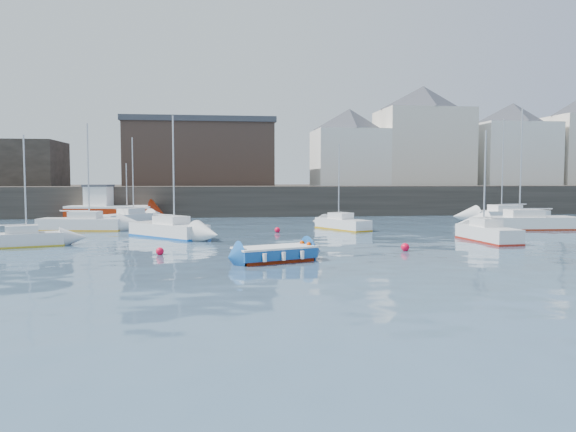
{
  "coord_description": "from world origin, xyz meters",
  "views": [
    {
      "loc": [
        -4.49,
        -21.96,
        3.82
      ],
      "look_at": [
        0.0,
        12.0,
        1.5
      ],
      "focal_mm": 35.0,
      "sensor_mm": 36.0,
      "label": 1
    }
  ],
  "objects": [
    {
      "name": "water",
      "position": [
        0.0,
        0.0,
        0.0
      ],
      "size": [
        220.0,
        220.0,
        0.0
      ],
      "primitive_type": "plane",
      "color": "#2D4760",
      "rests_on": "ground"
    },
    {
      "name": "bldg_east_b",
      "position": [
        31.0,
        41.5,
        7.87
      ],
      "size": [
        11.88,
        11.88,
        9.95
      ],
      "color": "white",
      "rests_on": "land_strip"
    },
    {
      "name": "buoy_near",
      "position": [
        -7.19,
        6.38,
        0.0
      ],
      "size": [
        0.4,
        0.4,
        0.4
      ],
      "primitive_type": "sphere",
      "color": "red",
      "rests_on": "ground"
    },
    {
      "name": "sailboat_f",
      "position": [
        4.97,
        18.69,
        0.45
      ],
      "size": [
        3.55,
        5.08,
        6.36
      ],
      "color": "silver",
      "rests_on": "ground"
    },
    {
      "name": "warehouse",
      "position": [
        -6.0,
        43.0,
        6.62
      ],
      "size": [
        16.4,
        10.4,
        7.6
      ],
      "color": "#3D2D26",
      "rests_on": "land_strip"
    },
    {
      "name": "buoy_far",
      "position": [
        -0.09,
        17.07,
        0.0
      ],
      "size": [
        0.39,
        0.39,
        0.39
      ],
      "primitive_type": "sphere",
      "color": "red",
      "rests_on": "ground"
    },
    {
      "name": "sailboat_h",
      "position": [
        -11.58,
        26.34,
        0.47
      ],
      "size": [
        4.85,
        5.55,
        7.23
      ],
      "color": "silver",
      "rests_on": "ground"
    },
    {
      "name": "blue_dinghy",
      "position": [
        -1.76,
        3.31,
        0.4
      ],
      "size": [
        4.06,
        2.82,
        0.71
      ],
      "color": "maroon",
      "rests_on": "ground"
    },
    {
      "name": "sailboat_b",
      "position": [
        -7.4,
        14.77,
        0.51
      ],
      "size": [
        5.49,
        5.76,
        7.76
      ],
      "color": "silver",
      "rests_on": "ground"
    },
    {
      "name": "fishing_boat",
      "position": [
        -14.18,
        31.54,
        1.0
      ],
      "size": [
        8.19,
        4.16,
        5.18
      ],
      "color": "maroon",
      "rests_on": "ground"
    },
    {
      "name": "sailboat_c",
      "position": [
        11.84,
        9.78,
        0.51
      ],
      "size": [
        1.95,
        5.17,
        6.69
      ],
      "color": "silver",
      "rests_on": "ground"
    },
    {
      "name": "sailboat_d",
      "position": [
        18.6,
        16.82,
        0.54
      ],
      "size": [
        7.16,
        2.71,
        8.96
      ],
      "color": "silver",
      "rests_on": "ground"
    },
    {
      "name": "sailboat_a",
      "position": [
        -15.3,
        10.66,
        0.44
      ],
      "size": [
        5.01,
        2.95,
        6.2
      ],
      "color": "silver",
      "rests_on": "ground"
    },
    {
      "name": "quay_wall",
      "position": [
        0.0,
        35.0,
        1.5
      ],
      "size": [
        90.0,
        5.0,
        3.0
      ],
      "primitive_type": "cube",
      "color": "#28231E",
      "rests_on": "ground"
    },
    {
      "name": "land_strip",
      "position": [
        0.0,
        53.0,
        1.4
      ],
      "size": [
        90.0,
        32.0,
        2.8
      ],
      "primitive_type": "cube",
      "color": "#28231E",
      "rests_on": "ground"
    },
    {
      "name": "sailboat_e",
      "position": [
        -14.08,
        20.43,
        0.51
      ],
      "size": [
        6.25,
        2.8,
        7.76
      ],
      "color": "silver",
      "rests_on": "ground"
    },
    {
      "name": "buoy_mid",
      "position": [
        5.44,
        6.2,
        0.0
      ],
      "size": [
        0.44,
        0.44,
        0.44
      ],
      "primitive_type": "sphere",
      "color": "red",
      "rests_on": "ground"
    },
    {
      "name": "bldg_east_d",
      "position": [
        11.0,
        41.5,
        7.36
      ],
      "size": [
        11.14,
        11.14,
        8.95
      ],
      "color": "white",
      "rests_on": "land_strip"
    },
    {
      "name": "bldg_east_a",
      "position": [
        20.0,
        42.0,
        8.81
      ],
      "size": [
        13.36,
        13.36,
        11.8
      ],
      "color": "beige",
      "rests_on": "land_strip"
    },
    {
      "name": "sailboat_g",
      "position": [
        21.77,
        25.42,
        0.51
      ],
      "size": [
        7.35,
        3.01,
        9.06
      ],
      "color": "silver",
      "rests_on": "ground"
    }
  ]
}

